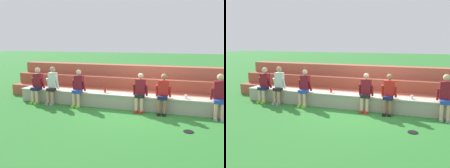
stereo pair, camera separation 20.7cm
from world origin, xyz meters
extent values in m
plane|color=#2D752D|center=(0.00, 0.00, 0.00)|extent=(80.00, 80.00, 0.00)
cube|color=#A8A08E|center=(0.00, 0.28, 0.26)|extent=(9.82, 0.57, 0.52)
cube|color=#BCB39F|center=(0.00, 0.28, 0.50)|extent=(9.86, 0.61, 0.04)
cube|color=#A7513C|center=(0.00, 1.13, 0.23)|extent=(12.24, 0.57, 0.46)
cube|color=#A04A35|center=(0.00, 1.70, 0.46)|extent=(12.24, 0.57, 0.93)
cube|color=#AD5642|center=(0.00, 2.28, 0.70)|extent=(12.24, 0.57, 1.39)
cylinder|color=beige|center=(-4.25, -0.23, 0.26)|extent=(0.11, 0.11, 0.52)
cylinder|color=beige|center=(-4.05, -0.23, 0.26)|extent=(0.11, 0.11, 0.52)
cube|color=#8CD833|center=(-4.25, -0.27, 0.04)|extent=(0.10, 0.22, 0.08)
cube|color=#8CD833|center=(-4.05, -0.27, 0.04)|extent=(0.10, 0.22, 0.08)
cube|color=#191E47|center=(-4.15, -0.09, 0.57)|extent=(0.32, 0.34, 0.12)
cube|color=maroon|center=(-4.15, 0.06, 0.89)|extent=(0.36, 0.20, 0.53)
sphere|color=beige|center=(-4.15, 0.06, 1.29)|extent=(0.22, 0.22, 0.22)
cylinder|color=maroon|center=(-4.38, 0.04, 0.77)|extent=(0.08, 0.14, 0.43)
cylinder|color=maroon|center=(-3.92, 0.04, 0.77)|extent=(0.08, 0.22, 0.42)
cylinder|color=tan|center=(-3.58, -0.17, 0.26)|extent=(0.11, 0.11, 0.52)
cylinder|color=tan|center=(-3.40, -0.17, 0.26)|extent=(0.11, 0.11, 0.52)
cube|color=#99999E|center=(-3.58, -0.21, 0.04)|extent=(0.10, 0.22, 0.08)
cube|color=#99999E|center=(-3.40, -0.21, 0.04)|extent=(0.10, 0.22, 0.08)
cube|color=black|center=(-3.49, -0.06, 0.57)|extent=(0.29, 0.28, 0.12)
cube|color=white|center=(-3.49, 0.09, 0.92)|extent=(0.32, 0.20, 0.59)
sphere|color=tan|center=(-3.49, 0.09, 1.34)|extent=(0.22, 0.22, 0.22)
cylinder|color=white|center=(-3.70, 0.07, 0.79)|extent=(0.08, 0.21, 0.42)
cylinder|color=white|center=(-3.28, 0.07, 0.79)|extent=(0.08, 0.18, 0.43)
cylinder|color=beige|center=(-2.45, -0.22, 0.26)|extent=(0.11, 0.11, 0.52)
cylinder|color=beige|center=(-2.26, -0.22, 0.26)|extent=(0.11, 0.11, 0.52)
cube|color=#8CD833|center=(-2.45, -0.26, 0.04)|extent=(0.10, 0.22, 0.08)
cube|color=#8CD833|center=(-2.26, -0.26, 0.04)|extent=(0.10, 0.22, 0.08)
cube|color=#2347B2|center=(-2.35, -0.08, 0.57)|extent=(0.30, 0.33, 0.12)
cube|color=maroon|center=(-2.35, 0.08, 0.89)|extent=(0.33, 0.20, 0.54)
sphere|color=beige|center=(-2.35, 0.08, 1.28)|extent=(0.20, 0.20, 0.20)
cylinder|color=maroon|center=(-2.57, 0.06, 0.77)|extent=(0.08, 0.15, 0.43)
cylinder|color=maroon|center=(-2.14, 0.06, 0.77)|extent=(0.08, 0.23, 0.42)
cylinder|color=beige|center=(-0.07, -0.18, 0.26)|extent=(0.11, 0.11, 0.52)
cylinder|color=beige|center=(0.11, -0.18, 0.26)|extent=(0.11, 0.11, 0.52)
cube|color=red|center=(-0.07, -0.22, 0.04)|extent=(0.10, 0.22, 0.08)
cube|color=red|center=(0.11, -0.22, 0.04)|extent=(0.10, 0.22, 0.08)
cube|color=black|center=(0.02, -0.06, 0.57)|extent=(0.30, 0.29, 0.12)
cube|color=maroon|center=(0.02, 0.05, 0.88)|extent=(0.34, 0.20, 0.51)
sphere|color=beige|center=(0.02, 0.05, 1.26)|extent=(0.19, 0.19, 0.19)
cylinder|color=maroon|center=(-0.20, 0.03, 0.77)|extent=(0.08, 0.18, 0.43)
cylinder|color=maroon|center=(0.24, 0.03, 0.77)|extent=(0.08, 0.22, 0.42)
cylinder|color=#996B4C|center=(0.71, -0.21, 0.26)|extent=(0.11, 0.11, 0.52)
cylinder|color=#996B4C|center=(0.90, -0.21, 0.26)|extent=(0.11, 0.11, 0.52)
cube|color=black|center=(0.71, -0.25, 0.04)|extent=(0.10, 0.22, 0.08)
cube|color=black|center=(0.90, -0.25, 0.04)|extent=(0.10, 0.22, 0.08)
cube|color=#191E47|center=(0.81, -0.08, 0.57)|extent=(0.31, 0.32, 0.12)
cube|color=red|center=(0.81, 0.10, 0.88)|extent=(0.34, 0.20, 0.51)
sphere|color=#996B4C|center=(0.81, 0.10, 1.26)|extent=(0.20, 0.20, 0.20)
cylinder|color=red|center=(0.58, 0.08, 0.77)|extent=(0.08, 0.18, 0.43)
cylinder|color=red|center=(1.03, 0.08, 0.77)|extent=(0.08, 0.22, 0.42)
cylinder|color=#DBAD89|center=(2.46, -0.19, 0.26)|extent=(0.11, 0.11, 0.52)
cylinder|color=#DBAD89|center=(2.65, -0.19, 0.26)|extent=(0.11, 0.11, 0.52)
cube|color=#99999E|center=(2.46, -0.23, 0.04)|extent=(0.10, 0.22, 0.08)
cube|color=#99999E|center=(2.65, -0.23, 0.04)|extent=(0.10, 0.22, 0.08)
cube|color=#2347B2|center=(2.56, -0.07, 0.57)|extent=(0.31, 0.30, 0.12)
cube|color=maroon|center=(2.56, 0.10, 0.91)|extent=(0.35, 0.20, 0.57)
sphere|color=#DBAD89|center=(2.56, 0.10, 1.32)|extent=(0.22, 0.22, 0.22)
cylinder|color=maroon|center=(2.33, 0.08, 0.78)|extent=(0.08, 0.22, 0.42)
cylinder|color=red|center=(-1.38, 0.31, 0.62)|extent=(0.08, 0.08, 0.19)
cylinder|color=black|center=(-1.38, 0.31, 0.73)|extent=(0.05, 0.05, 0.02)
cylinder|color=red|center=(-4.44, 0.31, 0.63)|extent=(0.07, 0.07, 0.21)
cylinder|color=black|center=(-4.44, 0.31, 0.74)|extent=(0.04, 0.04, 0.02)
cylinder|color=white|center=(1.55, 0.25, 0.59)|extent=(0.09, 0.09, 0.13)
cylinder|color=black|center=(1.69, -1.50, 0.01)|extent=(0.27, 0.27, 0.02)
camera|label=1|loc=(1.67, -8.11, 2.46)|focal=38.85mm
camera|label=2|loc=(1.86, -8.04, 2.46)|focal=38.85mm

